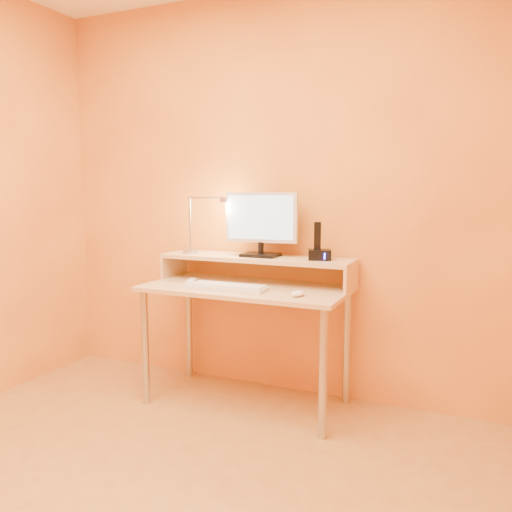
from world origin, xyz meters
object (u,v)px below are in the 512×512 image
at_px(keyboard, 228,288).
at_px(mouse, 298,293).
at_px(lamp_base, 191,251).
at_px(phone_dock, 320,255).
at_px(remote_control, 191,282).
at_px(monitor_panel, 261,217).

bearing_deg(keyboard, mouse, -3.39).
distance_m(keyboard, mouse, 0.42).
distance_m(lamp_base, mouse, 0.88).
xyz_separation_m(phone_dock, remote_control, (-0.74, -0.22, -0.18)).
xyz_separation_m(mouse, remote_control, (-0.71, 0.08, -0.01)).
height_order(lamp_base, keyboard, lamp_base).
relative_size(monitor_panel, mouse, 4.63).
height_order(monitor_panel, lamp_base, monitor_panel).
bearing_deg(monitor_panel, mouse, -47.78).
height_order(monitor_panel, phone_dock, monitor_panel).
xyz_separation_m(monitor_panel, mouse, (0.35, -0.31, -0.38)).
bearing_deg(remote_control, monitor_panel, 10.38).
height_order(keyboard, mouse, mouse).
relative_size(lamp_base, remote_control, 0.55).
bearing_deg(monitor_panel, keyboard, -109.91).
xyz_separation_m(lamp_base, phone_dock, (0.85, 0.03, 0.02)).
distance_m(lamp_base, remote_control, 0.28).
relative_size(lamp_base, mouse, 1.04).
relative_size(lamp_base, keyboard, 0.22).
relative_size(monitor_panel, lamp_base, 4.47).
bearing_deg(keyboard, remote_control, 164.03).
bearing_deg(remote_control, keyboard, -36.03).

